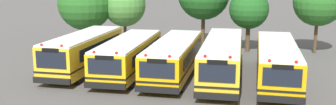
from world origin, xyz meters
name	(u,v)px	position (x,y,z in m)	size (l,w,h in m)	color
ground_plane	(175,75)	(0.00, 0.00, 0.00)	(160.00, 160.00, 0.00)	#514F4C
school_bus_0	(84,51)	(-6.64, -0.03, 1.45)	(2.57, 9.52, 2.77)	yellow
school_bus_1	(129,55)	(-3.26, -0.09, 1.34)	(2.75, 10.02, 2.54)	yellow
school_bus_2	(174,56)	(-0.05, 0.10, 1.33)	(2.61, 10.61, 2.52)	#EAA80C
school_bus_3	(222,57)	(3.23, 0.00, 1.44)	(2.66, 11.37, 2.73)	yellow
school_bus_4	(277,61)	(6.73, 0.02, 1.37)	(2.58, 11.08, 2.60)	#EAA80C
tree_0	(84,3)	(-10.74, 9.38, 4.06)	(5.18, 5.18, 6.66)	#4C3823
tree_1	(124,6)	(-7.10, 10.60, 3.81)	(4.10, 4.10, 5.87)	#4C3823
tree_3	(250,9)	(4.85, 9.47, 3.78)	(3.48, 3.48, 5.54)	#4C3823
tree_4	(318,0)	(10.57, 10.00, 4.62)	(4.23, 4.23, 6.63)	#4C3823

